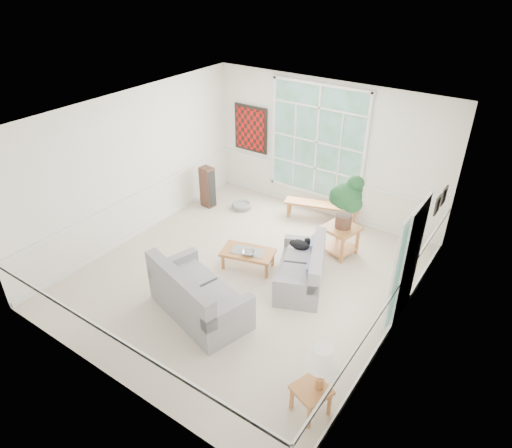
{
  "coord_description": "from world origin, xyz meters",
  "views": [
    {
      "loc": [
        4.02,
        -5.48,
        5.19
      ],
      "look_at": [
        0.1,
        0.2,
        1.05
      ],
      "focal_mm": 32.0,
      "sensor_mm": 36.0,
      "label": 1
    }
  ],
  "objects_px": {
    "coffee_table": "(248,259)",
    "side_table": "(311,400)",
    "loveseat_right": "(301,266)",
    "loveseat_front": "(199,290)",
    "end_table": "(340,240)"
  },
  "relations": [
    {
      "from": "coffee_table",
      "to": "side_table",
      "type": "height_order",
      "value": "side_table"
    },
    {
      "from": "loveseat_right",
      "to": "loveseat_front",
      "type": "relative_size",
      "value": 0.84
    },
    {
      "from": "loveseat_right",
      "to": "side_table",
      "type": "relative_size",
      "value": 3.37
    },
    {
      "from": "coffee_table",
      "to": "end_table",
      "type": "height_order",
      "value": "end_table"
    },
    {
      "from": "coffee_table",
      "to": "side_table",
      "type": "xyz_separation_m",
      "value": [
        2.51,
        -2.13,
        0.04
      ]
    },
    {
      "from": "loveseat_front",
      "to": "end_table",
      "type": "xyz_separation_m",
      "value": [
        1.12,
        2.9,
        -0.18
      ]
    },
    {
      "from": "coffee_table",
      "to": "end_table",
      "type": "relative_size",
      "value": 1.61
    },
    {
      "from": "coffee_table",
      "to": "side_table",
      "type": "relative_size",
      "value": 2.23
    },
    {
      "from": "loveseat_right",
      "to": "coffee_table",
      "type": "xyz_separation_m",
      "value": [
        -1.06,
        -0.12,
        -0.22
      ]
    },
    {
      "from": "loveseat_front",
      "to": "coffee_table",
      "type": "height_order",
      "value": "loveseat_front"
    },
    {
      "from": "loveseat_right",
      "to": "loveseat_front",
      "type": "distance_m",
      "value": 1.87
    },
    {
      "from": "loveseat_right",
      "to": "side_table",
      "type": "xyz_separation_m",
      "value": [
        1.45,
        -2.25,
        -0.18
      ]
    },
    {
      "from": "loveseat_right",
      "to": "loveseat_front",
      "type": "xyz_separation_m",
      "value": [
        -0.97,
        -1.6,
        0.08
      ]
    },
    {
      "from": "side_table",
      "to": "loveseat_right",
      "type": "bearing_deg",
      "value": 122.75
    },
    {
      "from": "side_table",
      "to": "loveseat_front",
      "type": "bearing_deg",
      "value": 164.88
    }
  ]
}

